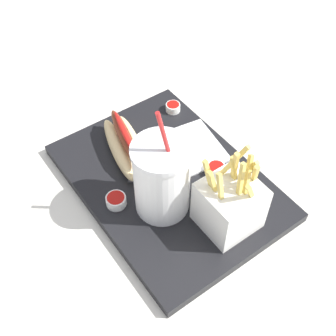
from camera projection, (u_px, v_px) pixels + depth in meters
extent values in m
cube|color=silver|center=(168.00, 188.00, 0.86)|extent=(2.40, 2.40, 0.02)
cube|color=black|center=(168.00, 181.00, 0.84)|extent=(0.43, 0.31, 0.02)
cylinder|color=white|center=(162.00, 181.00, 0.74)|extent=(0.10, 0.10, 0.14)
cylinder|color=white|center=(161.00, 151.00, 0.69)|extent=(0.10, 0.10, 0.01)
cylinder|color=red|center=(163.00, 134.00, 0.65)|extent=(0.02, 0.02, 0.09)
cube|color=white|center=(229.00, 206.00, 0.74)|extent=(0.09, 0.09, 0.09)
cube|color=#E5C660|center=(233.00, 162.00, 0.69)|extent=(0.04, 0.03, 0.09)
cube|color=#E5C660|center=(234.00, 172.00, 0.70)|extent=(0.01, 0.02, 0.08)
cube|color=#E5C660|center=(209.00, 176.00, 0.69)|extent=(0.02, 0.02, 0.07)
cube|color=#E5C660|center=(247.00, 178.00, 0.69)|extent=(0.03, 0.03, 0.07)
cube|color=#E5C660|center=(235.00, 166.00, 0.69)|extent=(0.02, 0.03, 0.09)
cube|color=#E5C660|center=(221.00, 192.00, 0.68)|extent=(0.03, 0.01, 0.07)
cube|color=#E5C660|center=(255.00, 174.00, 0.68)|extent=(0.03, 0.04, 0.08)
cube|color=#E5C660|center=(212.00, 185.00, 0.69)|extent=(0.02, 0.02, 0.06)
cube|color=#E5C660|center=(247.00, 173.00, 0.71)|extent=(0.04, 0.01, 0.08)
cube|color=#E5C660|center=(251.00, 193.00, 0.68)|extent=(0.01, 0.03, 0.06)
cube|color=#E5C660|center=(240.00, 186.00, 0.68)|extent=(0.02, 0.02, 0.09)
ellipsoid|color=#E5C689|center=(119.00, 149.00, 0.86)|extent=(0.18, 0.07, 0.03)
ellipsoid|color=#E5C689|center=(133.00, 145.00, 0.87)|extent=(0.18, 0.07, 0.03)
ellipsoid|color=maroon|center=(125.00, 137.00, 0.84)|extent=(0.16, 0.06, 0.02)
ellipsoid|color=red|center=(124.00, 132.00, 0.83)|extent=(0.12, 0.04, 0.01)
cylinder|color=white|center=(216.00, 169.00, 0.84)|extent=(0.03, 0.03, 0.02)
cylinder|color=#B2140F|center=(216.00, 167.00, 0.83)|extent=(0.03, 0.03, 0.01)
cylinder|color=white|center=(116.00, 201.00, 0.79)|extent=(0.04, 0.04, 0.02)
cylinder|color=#B2140F|center=(116.00, 198.00, 0.79)|extent=(0.03, 0.03, 0.01)
cylinder|color=white|center=(173.00, 107.00, 0.95)|extent=(0.03, 0.03, 0.02)
cylinder|color=#B2140F|center=(173.00, 105.00, 0.95)|extent=(0.03, 0.03, 0.01)
cube|color=white|center=(189.00, 149.00, 0.88)|extent=(0.15, 0.14, 0.01)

